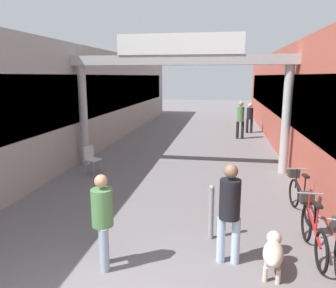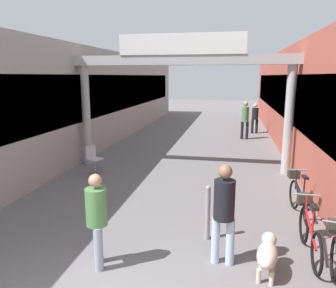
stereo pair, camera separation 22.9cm
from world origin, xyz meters
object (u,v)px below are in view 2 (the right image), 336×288
at_px(pedestrian_companion, 97,215).
at_px(bollard_post_metal, 208,212).
at_px(cafe_chair_aluminium_nearer, 93,157).
at_px(pedestrian_carrying_crate, 245,117).
at_px(bicycle_black_third, 300,196).
at_px(bicycle_red_second, 309,230).
at_px(dog_on_leash, 267,253).
at_px(pedestrian_with_dog, 224,208).
at_px(pedestrian_elderly_walking, 255,116).

xyz_separation_m(pedestrian_companion, bollard_post_metal, (1.67, 1.26, -0.35)).
distance_m(bollard_post_metal, cafe_chair_aluminium_nearer, 5.33).
bearing_deg(cafe_chair_aluminium_nearer, pedestrian_companion, -65.42).
height_order(pedestrian_carrying_crate, cafe_chair_aluminium_nearer, pedestrian_carrying_crate).
xyz_separation_m(pedestrian_carrying_crate, bicycle_black_third, (0.91, -8.99, -0.63)).
bearing_deg(bicycle_red_second, pedestrian_companion, -162.44).
distance_m(pedestrian_carrying_crate, dog_on_leash, 11.47).
height_order(dog_on_leash, bicycle_red_second, bicycle_red_second).
distance_m(pedestrian_with_dog, bollard_post_metal, 0.94).
xyz_separation_m(pedestrian_with_dog, pedestrian_carrying_crate, (0.70, 11.27, 0.10)).
relative_size(pedestrian_carrying_crate, bicycle_red_second, 1.09).
height_order(pedestrian_elderly_walking, bicycle_red_second, pedestrian_elderly_walking).
bearing_deg(bollard_post_metal, bicycle_red_second, -5.52).
bearing_deg(dog_on_leash, pedestrian_elderly_walking, 87.46).
relative_size(pedestrian_carrying_crate, cafe_chair_aluminium_nearer, 2.08).
bearing_deg(pedestrian_carrying_crate, pedestrian_with_dog, -93.55).
bearing_deg(bicycle_red_second, bollard_post_metal, 174.48).
distance_m(pedestrian_with_dog, cafe_chair_aluminium_nearer, 6.12).
height_order(bicycle_red_second, bollard_post_metal, bollard_post_metal).
height_order(pedestrian_carrying_crate, pedestrian_elderly_walking, pedestrian_carrying_crate).
height_order(bicycle_black_third, cafe_chair_aluminium_nearer, bicycle_black_third).
relative_size(pedestrian_companion, pedestrian_elderly_walking, 0.97).
bearing_deg(bicycle_black_third, bollard_post_metal, -142.08).
bearing_deg(pedestrian_elderly_walking, pedestrian_carrying_crate, -107.70).
distance_m(pedestrian_carrying_crate, bicycle_black_third, 9.06).
distance_m(pedestrian_with_dog, dog_on_leash, 0.93).
relative_size(pedestrian_elderly_walking, cafe_chair_aluminium_nearer, 1.81).
relative_size(bicycle_red_second, cafe_chair_aluminium_nearer, 1.90).
distance_m(pedestrian_companion, cafe_chair_aluminium_nearer, 5.39).
relative_size(pedestrian_carrying_crate, dog_on_leash, 2.25).
bearing_deg(cafe_chair_aluminium_nearer, pedestrian_carrying_crate, 54.35).
height_order(pedestrian_companion, bollard_post_metal, pedestrian_companion).
bearing_deg(pedestrian_carrying_crate, cafe_chair_aluminium_nearer, -125.65).
xyz_separation_m(pedestrian_with_dog, bicycle_black_third, (1.61, 2.28, -0.53)).
distance_m(pedestrian_with_dog, pedestrian_companion, 2.04).
bearing_deg(pedestrian_elderly_walking, cafe_chair_aluminium_nearer, -122.36).
height_order(dog_on_leash, bicycle_black_third, bicycle_black_third).
bearing_deg(pedestrian_companion, bicycle_black_third, 37.52).
bearing_deg(pedestrian_companion, pedestrian_elderly_walking, 76.49).
distance_m(bicycle_red_second, bicycle_black_third, 1.68).
height_order(pedestrian_with_dog, pedestrian_companion, pedestrian_with_dog).
xyz_separation_m(bollard_post_metal, cafe_chair_aluminium_nearer, (-3.90, 3.64, -0.00)).
bearing_deg(pedestrian_with_dog, bicycle_black_third, 54.74).
distance_m(dog_on_leash, cafe_chair_aluminium_nearer, 6.73).
bearing_deg(bicycle_black_third, pedestrian_elderly_walking, 91.74).
bearing_deg(pedestrian_elderly_walking, bollard_post_metal, -97.38).
xyz_separation_m(pedestrian_with_dog, dog_on_leash, (0.69, -0.18, -0.60)).
bearing_deg(bicycle_red_second, dog_on_leash, -133.91).
relative_size(dog_on_leash, bicycle_red_second, 0.49).
height_order(bicycle_red_second, cafe_chair_aluminium_nearer, bicycle_red_second).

